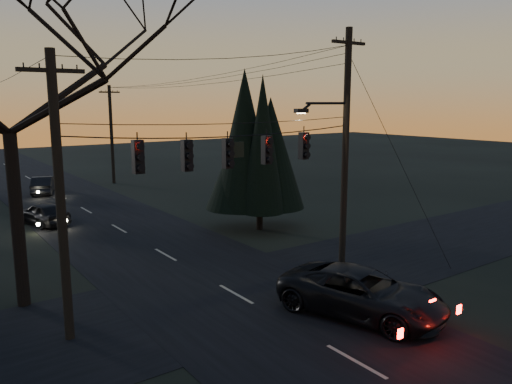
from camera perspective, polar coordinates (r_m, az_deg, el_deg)
main_road at (r=27.41m, az=-13.91°, el=-4.95°), size 8.00×120.00×0.02m
cross_road at (r=18.91m, az=-2.31°, el=-11.61°), size 60.00×7.00×0.02m
utility_pole_right at (r=22.22m, az=9.76°, el=-8.41°), size 5.00×0.30×10.00m
utility_pole_left at (r=16.69m, az=-20.47°, el=-15.41°), size 1.80×0.30×8.50m
utility_pole_far_r at (r=45.83m, az=-15.92°, el=0.98°), size 1.80×0.30×8.50m
span_signal_assembly at (r=17.51m, az=-3.10°, el=4.62°), size 11.50×0.44×1.48m
bare_tree_left at (r=18.53m, az=-26.95°, el=13.49°), size 10.00×10.00×12.07m
evergreen_right at (r=27.36m, az=0.42°, el=4.81°), size 3.86×3.86×7.74m
suv_near at (r=17.29m, az=11.99°, el=-11.25°), size 4.20×6.11×1.55m
sedan_oncoming_a at (r=31.50m, az=-23.12°, el=-2.28°), size 2.53×4.21×1.34m
sedan_oncoming_b at (r=42.21m, az=-23.14°, el=0.72°), size 2.69×4.38×1.36m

